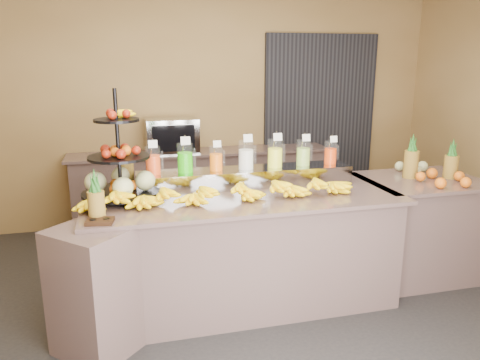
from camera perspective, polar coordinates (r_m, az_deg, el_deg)
name	(u,v)px	position (r m, az deg, el deg)	size (l,w,h in m)	color
ground	(253,318)	(3.86, 1.63, -16.48)	(6.00, 6.00, 0.00)	black
room_envelope	(250,73)	(4.12, 1.28, 12.97)	(6.04, 5.02, 2.82)	brown
buffet_counter	(231,252)	(3.84, -1.08, -8.80)	(2.75, 1.25, 0.93)	gray
right_counter	(416,227)	(4.69, 20.70, -5.36)	(1.08, 0.88, 0.93)	gray
back_ledge	(202,188)	(5.71, -4.60, -0.98)	(3.10, 0.55, 0.93)	gray
pitcher_tray	(246,177)	(4.01, 0.73, 0.35)	(1.85, 0.30, 0.15)	gray
juice_pitcher_orange_a	(153,162)	(3.85, -10.55, 2.18)	(0.12, 0.13, 0.30)	silver
juice_pitcher_green	(185,160)	(3.87, -6.72, 2.49)	(0.13, 0.14, 0.32)	silver
juice_pitcher_orange_b	(216,160)	(3.92, -2.94, 2.49)	(0.11, 0.12, 0.27)	silver
juice_pitcher_milk	(246,156)	(3.97, 0.74, 2.90)	(0.13, 0.14, 0.32)	silver
juice_pitcher_lemon	(275,155)	(4.05, 4.30, 3.07)	(0.13, 0.13, 0.32)	silver
juice_pitcher_lime	(303,154)	(4.14, 7.71, 3.14)	(0.12, 0.13, 0.30)	silver
juice_pitcher_orange_c	(330,154)	(4.24, 10.97, 3.16)	(0.11, 0.11, 0.27)	silver
banana_heap	(220,189)	(3.60, -2.43, -1.16)	(2.14, 0.19, 0.18)	yellow
fruit_stand	(125,171)	(3.73, -13.84, 1.07)	(0.73, 0.73, 0.85)	black
condiment_caddy	(100,221)	(3.25, -16.72, -4.83)	(0.17, 0.13, 0.03)	black
pineapple_left_a	(96,201)	(3.31, -17.13, -2.45)	(0.11, 0.11, 0.35)	brown
pineapple_left_b	(126,172)	(4.02, -13.69, 0.96)	(0.12, 0.12, 0.39)	brown
right_fruit_pile	(436,172)	(4.53, 22.76, 0.90)	(0.48, 0.46, 0.25)	brown
oven_warmer	(172,135)	(5.52, -8.35, 5.40)	(0.59, 0.42, 0.40)	gray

